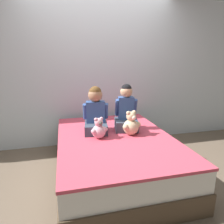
{
  "coord_description": "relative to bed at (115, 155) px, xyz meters",
  "views": [
    {
      "loc": [
        -0.61,
        -2.31,
        1.43
      ],
      "look_at": [
        0.0,
        0.16,
        0.79
      ],
      "focal_mm": 32.0,
      "sensor_mm": 36.0,
      "label": 1
    }
  ],
  "objects": [
    {
      "name": "ground_plane",
      "position": [
        0.0,
        0.0,
        -0.25
      ],
      "size": [
        14.0,
        14.0,
        0.0
      ],
      "primitive_type": "plane",
      "color": "brown"
    },
    {
      "name": "wall_behind_bed",
      "position": [
        0.0,
        1.12,
        1.0
      ],
      "size": [
        8.0,
        0.06,
        2.5
      ],
      "color": "silver",
      "rests_on": "ground_plane"
    },
    {
      "name": "bed",
      "position": [
        0.0,
        0.0,
        0.0
      ],
      "size": [
        1.42,
        1.98,
        0.51
      ],
      "color": "#473828",
      "rests_on": "ground_plane"
    },
    {
      "name": "child_on_left",
      "position": [
        -0.2,
        0.24,
        0.53
      ],
      "size": [
        0.35,
        0.39,
        0.61
      ],
      "rotation": [
        0.0,
        0.0,
        -0.13
      ],
      "color": "#384251",
      "rests_on": "bed"
    },
    {
      "name": "child_on_right",
      "position": [
        0.22,
        0.24,
        0.51
      ],
      "size": [
        0.36,
        0.37,
        0.63
      ],
      "rotation": [
        0.0,
        0.0,
        -0.18
      ],
      "color": "#384251",
      "rests_on": "bed"
    },
    {
      "name": "teddy_bear_held_by_left_child",
      "position": [
        -0.21,
        -0.01,
        0.37
      ],
      "size": [
        0.22,
        0.17,
        0.27
      ],
      "rotation": [
        0.0,
        0.0,
        0.33
      ],
      "color": "#DBA3B2",
      "rests_on": "bed"
    },
    {
      "name": "teddy_bear_held_by_right_child",
      "position": [
        0.22,
        0.01,
        0.39
      ],
      "size": [
        0.26,
        0.2,
        0.32
      ],
      "rotation": [
        0.0,
        0.0,
        0.31
      ],
      "color": "#D1B78E",
      "rests_on": "bed"
    }
  ]
}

